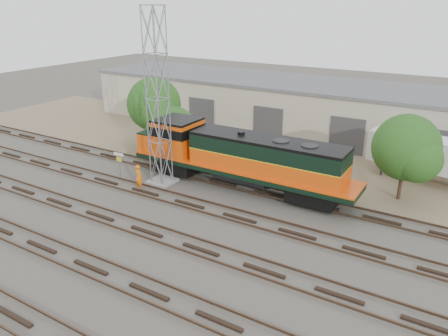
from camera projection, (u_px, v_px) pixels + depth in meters
The scene contains 11 objects.
ground at pixel (228, 229), 27.19m from camera, with size 140.00×140.00×0.00m, color #47423A.
dirt_strip at pixel (313, 159), 39.16m from camera, with size 80.00×16.00×0.02m, color #726047.
tracks at pixel (201, 249), 24.77m from camera, with size 80.00×20.40×0.28m.
warehouse at pixel (343, 112), 44.55m from camera, with size 58.40×10.40×5.30m.
locomotive at pixel (237, 156), 32.43m from camera, with size 17.93×3.15×4.31m.
signal_tower at pixel (158, 102), 31.80m from camera, with size 1.92×1.92×13.02m.
sign_post at pixel (119, 161), 34.13m from camera, with size 0.93×0.08×2.26m.
worker at pixel (139, 177), 32.43m from camera, with size 0.73×0.48×1.99m, color orange.
tree_west at pixel (155, 106), 41.03m from camera, with size 5.35×5.10×6.67m.
tree_mid at pixel (173, 134), 39.36m from camera, with size 5.04×4.80×4.80m.
tree_east at pixel (409, 150), 29.63m from camera, with size 4.82×4.59×6.20m.
Camera 1 is at (12.24, -20.66, 13.30)m, focal length 35.00 mm.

